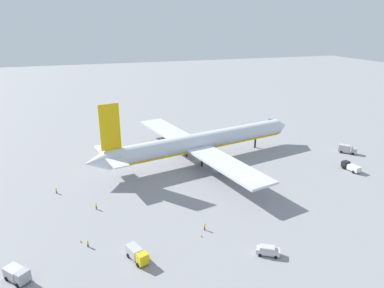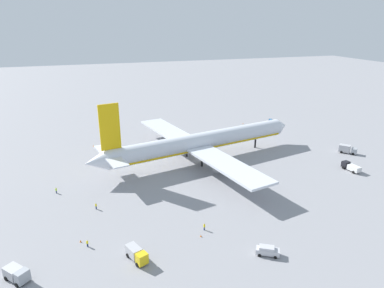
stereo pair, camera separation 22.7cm
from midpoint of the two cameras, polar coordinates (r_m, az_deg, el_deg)
name	(u,v)px [view 1 (the left image)]	position (r m, az deg, el deg)	size (l,w,h in m)	color
ground_plane	(202,159)	(120.57, 1.64, -2.53)	(600.00, 600.00, 0.00)	gray
airliner	(199,142)	(117.68, 1.07, 0.25)	(77.67, 71.86, 23.31)	silver
service_truck_0	(351,167)	(122.38, 24.56, -3.41)	(3.09, 6.44, 2.35)	black
service_truck_1	(17,274)	(75.45, -26.85, -18.47)	(5.16, 5.46, 2.72)	#999EA5
service_truck_2	(347,149)	(137.59, 24.03, -0.74)	(5.72, 6.07, 2.95)	#999EA5
service_truck_3	(137,254)	(73.56, -9.10, -17.36)	(4.02, 6.17, 2.63)	yellow
service_van	(268,250)	(75.87, 12.26, -16.69)	(5.01, 4.01, 1.97)	silver
baggage_cart_0	(270,119)	(172.60, 12.66, 3.95)	(2.57, 2.85, 0.40)	#26598C
ground_worker_0	(56,191)	(104.43, -21.44, -7.13)	(0.50, 0.50, 1.63)	navy
ground_worker_1	(205,227)	(81.77, 2.01, -13.42)	(0.53, 0.53, 1.67)	navy
ground_worker_2	(88,244)	(79.73, -16.81, -15.36)	(0.53, 0.53, 1.60)	navy
ground_worker_3	(96,206)	(93.00, -15.51, -9.80)	(0.56, 0.56, 1.69)	navy
traffic_cone_0	(93,146)	(137.83, -15.94, -0.30)	(0.36, 0.36, 0.55)	orange
traffic_cone_1	(253,129)	(155.18, 9.94, 2.39)	(0.36, 0.36, 0.55)	orange
traffic_cone_2	(201,236)	(79.90, 1.45, -14.79)	(0.36, 0.36, 0.55)	orange
traffic_cone_3	(81,241)	(81.84, -17.85, -14.93)	(0.36, 0.36, 0.55)	orange
traffic_cone_4	(243,123)	(163.53, 8.30, 3.37)	(0.36, 0.36, 0.55)	orange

